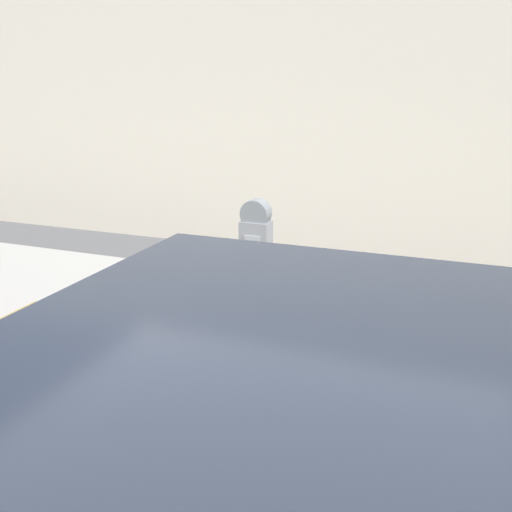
# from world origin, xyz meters

# --- Properties ---
(sidewalk) EXTENTS (24.00, 2.80, 0.15)m
(sidewalk) POSITION_xyz_m (0.00, 2.20, 0.07)
(sidewalk) COLOR #9E9B96
(sidewalk) RESTS_ON ground_plane
(building_facade) EXTENTS (24.00, 0.30, 4.88)m
(building_facade) POSITION_xyz_m (0.00, 5.26, 2.44)
(building_facade) COLOR beige
(building_facade) RESTS_ON ground_plane
(parking_meter) EXTENTS (0.18, 0.14, 1.41)m
(parking_meter) POSITION_xyz_m (-0.33, 1.17, 1.12)
(parking_meter) COLOR gray
(parking_meter) RESTS_ON sidewalk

